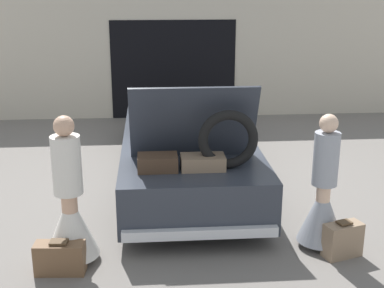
{
  "coord_description": "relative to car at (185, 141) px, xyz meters",
  "views": [
    {
      "loc": [
        -0.53,
        -8.14,
        3.08
      ],
      "look_at": [
        0.0,
        -1.42,
        0.98
      ],
      "focal_mm": 50.0,
      "sensor_mm": 36.0,
      "label": 1
    }
  ],
  "objects": [
    {
      "name": "ground_plane",
      "position": [
        -0.0,
        0.0,
        -0.58
      ],
      "size": [
        40.0,
        40.0,
        0.0
      ],
      "primitive_type": "plane",
      "color": "slate"
    },
    {
      "name": "suitcase_beside_left_person",
      "position": [
        -1.55,
        -2.88,
        -0.41
      ],
      "size": [
        0.55,
        0.26,
        0.39
      ],
      "color": "brown",
      "rests_on": "ground_plane"
    },
    {
      "name": "suitcase_beside_right_person",
      "position": [
        1.63,
        -2.77,
        -0.38
      ],
      "size": [
        0.48,
        0.33,
        0.44
      ],
      "color": "#8C7259",
      "rests_on": "ground_plane"
    },
    {
      "name": "car",
      "position": [
        0.0,
        0.0,
        0.0
      ],
      "size": [
        1.94,
        5.27,
        1.83
      ],
      "color": "#2D333D",
      "rests_on": "ground_plane"
    },
    {
      "name": "person_right",
      "position": [
        1.45,
        -2.5,
        0.0
      ],
      "size": [
        0.56,
        0.56,
        1.63
      ],
      "rotation": [
        0.0,
        0.0,
        1.72
      ],
      "color": "beige",
      "rests_on": "ground_plane"
    },
    {
      "name": "person_left",
      "position": [
        -1.45,
        -2.63,
        0.02
      ],
      "size": [
        0.61,
        0.61,
        1.7
      ],
      "rotation": [
        0.0,
        0.0,
        -1.65
      ],
      "color": "tan",
      "rests_on": "ground_plane"
    },
    {
      "name": "garage_wall_back",
      "position": [
        -0.0,
        3.94,
        0.81
      ],
      "size": [
        12.0,
        0.14,
        2.8
      ],
      "color": "beige",
      "rests_on": "ground_plane"
    }
  ]
}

